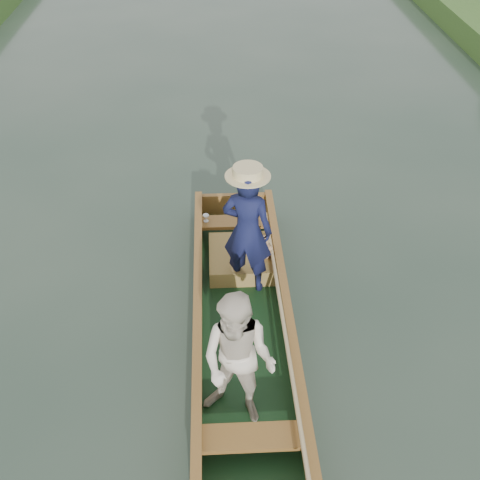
{
  "coord_description": "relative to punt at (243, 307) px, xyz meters",
  "views": [
    {
      "loc": [
        -0.28,
        -4.97,
        5.09
      ],
      "look_at": [
        0.0,
        0.6,
        0.95
      ],
      "focal_mm": 45.0,
      "sensor_mm": 36.0,
      "label": 1
    }
  ],
  "objects": [
    {
      "name": "punt",
      "position": [
        0.0,
        0.0,
        0.0
      ],
      "size": [
        1.12,
        5.0,
        1.77
      ],
      "color": "black",
      "rests_on": "ground"
    },
    {
      "name": "ground",
      "position": [
        0.0,
        0.09,
        -0.54
      ],
      "size": [
        120.0,
        120.0,
        0.0
      ],
      "primitive_type": "plane",
      "color": "#283D30",
      "rests_on": "ground"
    }
  ]
}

